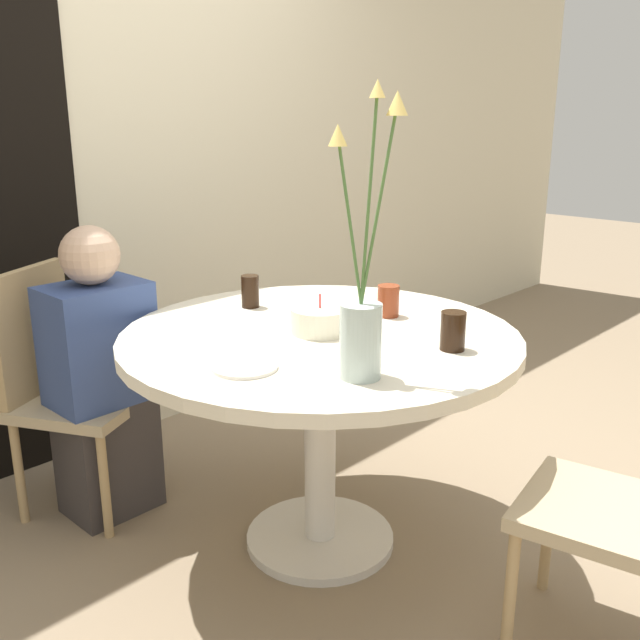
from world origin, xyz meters
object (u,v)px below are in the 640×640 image
at_px(birthday_cake, 319,320).
at_px(flower_vase, 362,309).
at_px(chair_left_flank, 62,378).
at_px(side_plate, 245,367).
at_px(drink_glass_0, 250,291).
at_px(drink_glass_2, 388,301).
at_px(drink_glass_1, 453,331).
at_px(chair_right_flank, 639,491).
at_px(person_guest, 102,383).

height_order(birthday_cake, flower_vase, flower_vase).
relative_size(chair_left_flank, side_plate, 4.97).
distance_m(flower_vase, drink_glass_0, 0.77).
bearing_deg(drink_glass_2, flower_vase, -148.73).
bearing_deg(drink_glass_0, drink_glass_1, -83.12).
bearing_deg(birthday_cake, drink_glass_1, -70.04).
bearing_deg(birthday_cake, chair_left_flank, 117.56).
bearing_deg(drink_glass_1, chair_left_flank, 115.24).
xyz_separation_m(flower_vase, drink_glass_1, (0.34, -0.05, -0.12)).
bearing_deg(side_plate, flower_vase, -56.68).
bearing_deg(chair_right_flank, drink_glass_2, -107.78).
relative_size(chair_right_flank, drink_glass_0, 7.87).
relative_size(side_plate, drink_glass_0, 1.58).
bearing_deg(chair_left_flank, flower_vase, -106.08).
bearing_deg(chair_right_flank, person_guest, -82.16).
height_order(drink_glass_2, person_guest, person_guest).
distance_m(flower_vase, person_guest, 1.14).
bearing_deg(drink_glass_2, birthday_cake, 171.66).
xyz_separation_m(chair_right_flank, drink_glass_0, (-0.12, 1.32, 0.31)).
xyz_separation_m(flower_vase, side_plate, (-0.17, 0.26, -0.18)).
height_order(birthday_cake, drink_glass_2, birthday_cake).
relative_size(chair_left_flank, flower_vase, 1.21).
height_order(chair_left_flank, chair_right_flank, same).
xyz_separation_m(chair_right_flank, flower_vase, (-0.37, 0.60, 0.43)).
distance_m(chair_right_flank, birthday_cake, 1.00).
xyz_separation_m(birthday_cake, person_guest, (-0.37, 0.70, -0.30)).
bearing_deg(person_guest, birthday_cake, -62.44).
xyz_separation_m(birthday_cake, side_plate, (-0.37, -0.08, -0.03)).
distance_m(chair_right_flank, person_guest, 1.73).
distance_m(chair_left_flank, drink_glass_0, 0.75).
bearing_deg(person_guest, chair_right_flank, -71.88).
height_order(chair_right_flank, side_plate, chair_right_flank).
height_order(drink_glass_1, person_guest, person_guest).
distance_m(birthday_cake, side_plate, 0.38).
bearing_deg(drink_glass_1, chair_right_flank, -86.98).
height_order(chair_left_flank, drink_glass_1, chair_left_flank).
bearing_deg(birthday_cake, flower_vase, -120.45).
distance_m(chair_left_flank, drink_glass_1, 1.41).
relative_size(birthday_cake, drink_glass_1, 1.62).
xyz_separation_m(birthday_cake, flower_vase, (-0.20, -0.34, 0.14)).
height_order(flower_vase, person_guest, flower_vase).
height_order(chair_left_flank, drink_glass_0, chair_left_flank).
xyz_separation_m(flower_vase, person_guest, (-0.17, 1.04, -0.44)).
height_order(drink_glass_0, drink_glass_2, drink_glass_0).
height_order(drink_glass_0, drink_glass_1, same).
distance_m(side_plate, drink_glass_2, 0.67).
distance_m(birthday_cake, drink_glass_0, 0.38).
distance_m(drink_glass_0, drink_glass_2, 0.49).
xyz_separation_m(chair_left_flank, chair_right_flank, (0.61, -1.79, 0.00)).
xyz_separation_m(chair_left_flank, side_plate, (0.07, -0.92, 0.26)).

